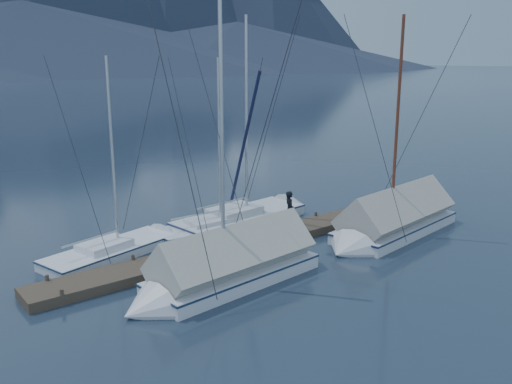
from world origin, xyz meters
The scene contains 9 objects.
ground centered at (0.00, 0.00, 0.00)m, with size 1000.00×1000.00×0.00m, color #152030.
dock centered at (0.00, 2.00, 0.11)m, with size 18.00×1.50×0.54m.
mooring_posts centered at (-0.50, 2.00, 0.35)m, with size 15.12×1.52×0.35m.
sailboat_open_left centered at (-4.36, 4.59, 0.14)m, with size 6.39×3.21×8.14m.
sailboat_open_mid centered at (0.37, 4.42, 0.14)m, with size 6.17×2.62×8.07m.
sailboat_open_right centered at (2.22, 4.92, 0.18)m, with size 7.76×3.29×10.00m.
sailboat_covered_near centered at (5.17, -0.50, 0.50)m, with size 7.91×3.55×9.96m.
sailboat_covered_far centered at (-3.42, -0.49, 0.50)m, with size 7.40×3.10×10.15m.
person centered at (1.81, 2.04, 1.15)m, with size 0.59×0.39×1.61m, color black.
Camera 1 is at (-12.68, -14.26, 7.30)m, focal length 38.00 mm.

